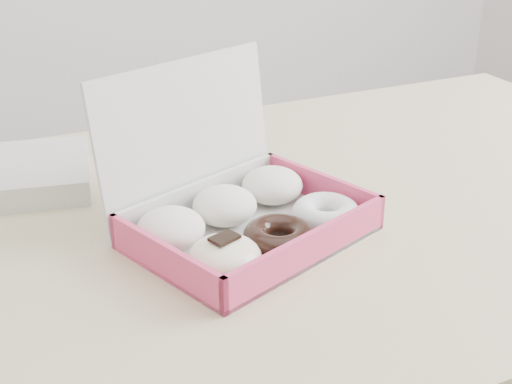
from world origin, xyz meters
name	(u,v)px	position (x,y,z in m)	size (l,w,h in m)	color
table	(338,244)	(0.00, 0.00, 0.67)	(1.20, 0.80, 0.75)	tan
donut_box	(240,212)	(-0.17, -0.05, 0.78)	(0.34, 0.32, 0.20)	silver
newspapers	(8,176)	(-0.42, 0.22, 0.77)	(0.23, 0.18, 0.04)	silver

